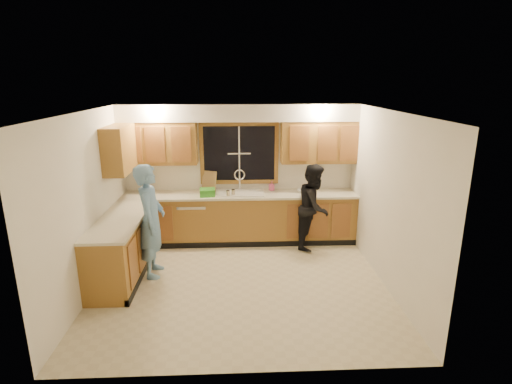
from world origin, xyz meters
TOP-DOWN VIEW (x-y plane):
  - floor at (0.00, 0.00)m, footprint 4.20×4.20m
  - ceiling at (0.00, 0.00)m, footprint 4.20×4.20m
  - wall_back at (0.00, 1.90)m, footprint 4.20×0.00m
  - wall_left at (-2.10, 0.00)m, footprint 0.00×3.80m
  - wall_right at (2.10, 0.00)m, footprint 0.00×3.80m
  - base_cabinets_back at (0.00, 1.60)m, footprint 4.20×0.60m
  - base_cabinets_left at (-1.80, 0.35)m, footprint 0.60×1.90m
  - countertop_back at (0.00, 1.58)m, footprint 4.20×0.63m
  - countertop_left at (-1.79, 0.35)m, footprint 0.63×1.90m
  - upper_cabinets_left at (-1.43, 1.73)m, footprint 1.35×0.33m
  - upper_cabinets_right at (1.43, 1.73)m, footprint 1.35×0.33m
  - upper_cabinets_return at (-1.94, 1.12)m, footprint 0.33×0.90m
  - soffit at (0.00, 1.72)m, footprint 4.20×0.35m
  - window_frame at (0.00, 1.89)m, footprint 1.44×0.03m
  - sink at (0.00, 1.60)m, footprint 0.86×0.52m
  - dishwasher at (-0.85, 1.59)m, footprint 0.60×0.56m
  - stove at (-1.80, -0.22)m, footprint 0.58×0.75m
  - man at (-1.34, 0.35)m, footprint 0.44×0.65m
  - woman at (1.30, 1.28)m, footprint 0.85×0.92m
  - knife_block at (-1.69, 1.72)m, footprint 0.14×0.12m
  - cutting_board at (-0.56, 1.81)m, footprint 0.29×0.20m
  - dish_crate at (-0.57, 1.48)m, footprint 0.29×0.27m
  - soap_bottle at (0.59, 1.78)m, footprint 0.10×0.10m
  - bowl at (1.16, 1.64)m, footprint 0.26×0.26m
  - can_left at (-0.21, 1.38)m, footprint 0.07×0.07m
  - can_right at (-0.12, 1.44)m, footprint 0.07×0.07m

SIDE VIEW (x-z plane):
  - floor at x=0.00m, z-range 0.00..0.00m
  - dishwasher at x=-0.85m, z-range 0.00..0.82m
  - base_cabinets_back at x=0.00m, z-range 0.00..0.88m
  - base_cabinets_left at x=-1.80m, z-range 0.00..0.88m
  - stove at x=-1.80m, z-range 0.00..0.90m
  - woman at x=1.30m, z-range 0.00..1.51m
  - sink at x=0.00m, z-range 0.58..1.15m
  - man at x=-1.34m, z-range 0.00..1.73m
  - countertop_back at x=0.00m, z-range 0.88..0.92m
  - countertop_left at x=-1.79m, z-range 0.88..0.92m
  - bowl at x=1.16m, z-range 0.92..0.97m
  - can_left at x=-0.21m, z-range 0.92..1.04m
  - can_right at x=-0.12m, z-range 0.92..1.04m
  - dish_crate at x=-0.57m, z-range 0.92..1.04m
  - soap_bottle at x=0.59m, z-range 0.92..1.09m
  - knife_block at x=-1.69m, z-range 0.92..1.15m
  - cutting_board at x=-0.56m, z-range 0.92..1.29m
  - wall_back at x=0.00m, z-range -0.85..3.35m
  - wall_left at x=-2.10m, z-range -0.65..3.15m
  - wall_right at x=2.10m, z-range -0.65..3.15m
  - window_frame at x=0.00m, z-range 1.03..2.17m
  - upper_cabinets_left at x=-1.43m, z-range 1.45..2.20m
  - upper_cabinets_right at x=1.43m, z-range 1.45..2.20m
  - upper_cabinets_return at x=-1.94m, z-range 1.45..2.20m
  - soffit at x=0.00m, z-range 2.20..2.50m
  - ceiling at x=0.00m, z-range 2.50..2.50m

